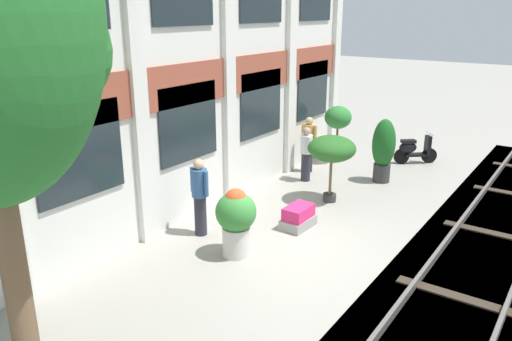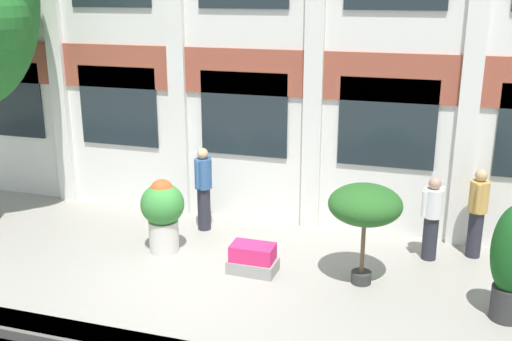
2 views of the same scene
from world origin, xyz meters
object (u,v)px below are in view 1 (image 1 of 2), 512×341
object	(u,v)px
potted_plant_glazed_jar	(384,147)
resident_watching_tracks	(306,153)
potted_plant_stone_basin	(236,217)
resident_near_plants	(200,195)
potted_plant_terracotta_small	(338,119)
scooter_near_curb	(414,150)
potted_plant_square_trough	(298,217)
resident_by_doorway	(309,143)
potted_plant_tall_urn	(332,150)

from	to	relation	value
potted_plant_glazed_jar	resident_watching_tracks	distance (m)	2.14
potted_plant_stone_basin	resident_near_plants	xyz separation A→B (m)	(0.32, 1.20, 0.11)
resident_watching_tracks	potted_plant_terracotta_small	bearing A→B (deg)	44.00
potted_plant_glazed_jar	scooter_near_curb	xyz separation A→B (m)	(2.22, -0.18, -0.56)
potted_plant_square_trough	potted_plant_terracotta_small	bearing A→B (deg)	16.98
potted_plant_glazed_jar	potted_plant_square_trough	size ratio (longest dim) A/B	2.13
potted_plant_glazed_jar	scooter_near_curb	size ratio (longest dim) A/B	1.62
resident_by_doorway	potted_plant_stone_basin	bearing A→B (deg)	-159.20
potted_plant_stone_basin	potted_plant_tall_urn	xyz separation A→B (m)	(3.66, -0.19, 0.54)
potted_plant_terracotta_small	resident_by_doorway	bearing A→B (deg)	168.73
potted_plant_glazed_jar	potted_plant_square_trough	distance (m)	4.11
potted_plant_stone_basin	potted_plant_glazed_jar	bearing A→B (deg)	-6.79
resident_near_plants	potted_plant_stone_basin	bearing A→B (deg)	-96.95
potted_plant_terracotta_small	scooter_near_curb	xyz separation A→B (m)	(1.26, -2.05, -0.96)
potted_plant_glazed_jar	scooter_near_curb	distance (m)	2.29
potted_plant_glazed_jar	potted_plant_stone_basin	bearing A→B (deg)	173.21
potted_plant_square_trough	resident_near_plants	bearing A→B (deg)	134.44
resident_by_doorway	resident_near_plants	size ratio (longest dim) A/B	0.97
potted_plant_square_trough	resident_by_doorway	distance (m)	4.10
resident_near_plants	resident_by_doorway	bearing A→B (deg)	10.76
potted_plant_stone_basin	resident_by_doorway	world-z (taller)	resident_by_doorway
scooter_near_curb	resident_by_doorway	bearing A→B (deg)	-172.58
potted_plant_terracotta_small	resident_near_plants	world-z (taller)	potted_plant_terracotta_small
potted_plant_glazed_jar	resident_near_plants	world-z (taller)	potted_plant_glazed_jar
potted_plant_glazed_jar	potted_plant_terracotta_small	distance (m)	2.14
potted_plant_square_trough	scooter_near_curb	xyz separation A→B (m)	(6.24, -0.53, 0.20)
scooter_near_curb	resident_near_plants	size ratio (longest dim) A/B	0.65
potted_plant_square_trough	potted_plant_stone_basin	bearing A→B (deg)	169.35
potted_plant_tall_urn	resident_by_doorway	size ratio (longest dim) A/B	1.03
potted_plant_glazed_jar	resident_near_plants	bearing A→B (deg)	161.11
resident_near_plants	resident_watching_tracks	bearing A→B (deg)	6.70
potted_plant_terracotta_small	potted_plant_tall_urn	xyz separation A→B (m)	(-3.15, -1.37, -0.05)
scooter_near_curb	resident_near_plants	bearing A→B (deg)	-145.85
potted_plant_square_trough	resident_by_doorway	bearing A→B (deg)	26.17
potted_plant_terracotta_small	potted_plant_tall_urn	world-z (taller)	potted_plant_terracotta_small
potted_plant_square_trough	resident_by_doorway	size ratio (longest dim) A/B	0.51
potted_plant_terracotta_small	potted_plant_tall_urn	size ratio (longest dim) A/B	1.06
potted_plant_glazed_jar	potted_plant_terracotta_small	world-z (taller)	potted_plant_terracotta_small
potted_plant_stone_basin	resident_watching_tracks	distance (m)	4.83
potted_plant_stone_basin	resident_watching_tracks	size ratio (longest dim) A/B	0.90
potted_plant_glazed_jar	scooter_near_curb	bearing A→B (deg)	-4.52
resident_by_doorway	resident_near_plants	distance (m)	5.15
potted_plant_terracotta_small	potted_plant_tall_urn	bearing A→B (deg)	-156.52
scooter_near_curb	resident_by_doorway	distance (m)	3.51
potted_plant_terracotta_small	resident_watching_tracks	bearing A→B (deg)	-177.81
potted_plant_glazed_jar	potted_plant_tall_urn	distance (m)	2.27
scooter_near_curb	resident_watching_tracks	world-z (taller)	resident_watching_tracks
potted_plant_terracotta_small	resident_near_plants	xyz separation A→B (m)	(-6.49, 0.02, -0.48)
potted_plant_square_trough	scooter_near_curb	bearing A→B (deg)	-4.84
potted_plant_square_trough	scooter_near_curb	distance (m)	6.26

